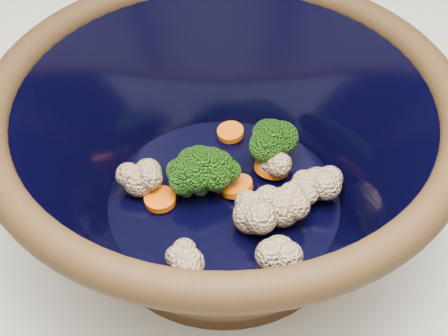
# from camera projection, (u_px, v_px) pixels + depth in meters

# --- Properties ---
(mixing_bowl) EXTENTS (0.42, 0.42, 0.16)m
(mixing_bowl) POSITION_uv_depth(u_px,v_px,m) (224.00, 155.00, 0.51)
(mixing_bowl) COLOR black
(mixing_bowl) RESTS_ON counter
(vegetable_pile) EXTENTS (0.18, 0.18, 0.05)m
(vegetable_pile) POSITION_uv_depth(u_px,v_px,m) (238.00, 179.00, 0.53)
(vegetable_pile) COLOR #608442
(vegetable_pile) RESTS_ON mixing_bowl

